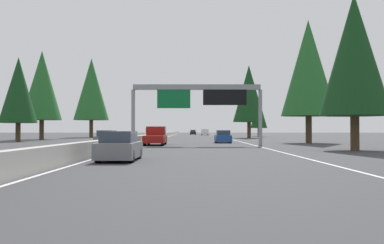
{
  "coord_description": "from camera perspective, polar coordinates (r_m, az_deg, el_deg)",
  "views": [
    {
      "loc": [
        -3.07,
        -5.44,
        1.55
      ],
      "look_at": [
        50.28,
        -5.39,
        2.48
      ],
      "focal_mm": 40.72,
      "sensor_mm": 36.0,
      "label": 1
    }
  ],
  "objects": [
    {
      "name": "ground_plane",
      "position": [
        63.33,
        -4.88,
        -2.4
      ],
      "size": [
        320.0,
        320.0,
        0.0
      ],
      "primitive_type": "plane",
      "color": "#38383A"
    },
    {
      "name": "median_barrier",
      "position": [
        83.28,
        -3.9,
        -1.76
      ],
      "size": [
        180.0,
        0.56,
        0.9
      ],
      "primitive_type": "cube",
      "color": "#ADAAA3",
      "rests_on": "ground"
    },
    {
      "name": "shoulder_stripe_right",
      "position": [
        73.34,
        4.81,
        -2.2
      ],
      "size": [
        160.0,
        0.16,
        0.01
      ],
      "primitive_type": "cube",
      "color": "silver",
      "rests_on": "ground"
    },
    {
      "name": "shoulder_stripe_median",
      "position": [
        73.27,
        -4.02,
        -2.21
      ],
      "size": [
        160.0,
        0.16,
        0.01
      ],
      "primitive_type": "cube",
      "color": "silver",
      "rests_on": "ground"
    },
    {
      "name": "sign_gantry_overhead",
      "position": [
        42.15,
        0.87,
        3.3
      ],
      "size": [
        0.5,
        12.68,
        5.92
      ],
      "color": "gray",
      "rests_on": "ground"
    },
    {
      "name": "sedan_far_center",
      "position": [
        22.0,
        -9.47,
        -3.24
      ],
      "size": [
        4.4,
        1.8,
        1.47
      ],
      "color": "slate",
      "rests_on": "ground"
    },
    {
      "name": "pickup_mid_left",
      "position": [
        43.91,
        -4.78,
        -1.83
      ],
      "size": [
        5.6,
        2.0,
        1.86
      ],
      "color": "maroon",
      "rests_on": "ground"
    },
    {
      "name": "sedan_far_left",
      "position": [
        51.28,
        4.07,
        -1.97
      ],
      "size": [
        4.4,
        1.8,
        1.47
      ],
      "color": "#1E4793",
      "rests_on": "ground"
    },
    {
      "name": "sedan_near_right",
      "position": [
        130.37,
        0.13,
        -1.38
      ],
      "size": [
        4.4,
        1.8,
        1.47
      ],
      "color": "black",
      "rests_on": "ground"
    },
    {
      "name": "minivan_distant_b",
      "position": [
        122.08,
        1.7,
        -1.28
      ],
      "size": [
        5.0,
        1.95,
        1.69
      ],
      "color": "white",
      "rests_on": "ground"
    },
    {
      "name": "oncoming_near",
      "position": [
        43.92,
        -11.05,
        -2.11
      ],
      "size": [
        4.4,
        1.8,
        1.47
      ],
      "rotation": [
        0.0,
        0.0,
        3.14
      ],
      "color": "slate",
      "rests_on": "ground"
    },
    {
      "name": "conifer_right_near",
      "position": [
        34.9,
        20.49,
        8.25
      ],
      "size": [
        5.15,
        5.15,
        11.71
      ],
      "color": "#4C3823",
      "rests_on": "ground"
    },
    {
      "name": "conifer_right_mid",
      "position": [
        51.91,
        15.0,
        6.85
      ],
      "size": [
        6.23,
        6.23,
        14.16
      ],
      "color": "#4C3823",
      "rests_on": "ground"
    },
    {
      "name": "conifer_right_far",
      "position": [
        81.5,
        7.47,
        3.71
      ],
      "size": [
        5.96,
        5.96,
        13.54
      ],
      "color": "#4C3823",
      "rests_on": "ground"
    },
    {
      "name": "conifer_right_distant",
      "position": [
        99.51,
        8.74,
        1.13
      ],
      "size": [
        3.8,
        3.8,
        8.64
      ],
      "color": "#4C3823",
      "rests_on": "ground"
    },
    {
      "name": "conifer_left_near",
      "position": [
        61.07,
        -21.79,
        3.89
      ],
      "size": [
        4.84,
        4.84,
        10.99
      ],
      "color": "#4C3823",
      "rests_on": "ground"
    },
    {
      "name": "conifer_left_mid",
      "position": [
        72.13,
        -19.06,
        4.55
      ],
      "size": [
        6.12,
        6.12,
        13.91
      ],
      "color": "#4C3823",
      "rests_on": "ground"
    },
    {
      "name": "conifer_left_far",
      "position": [
        88.67,
        -13.05,
        4.2
      ],
      "size": [
        6.9,
        6.9,
        15.69
      ],
      "color": "#4C3823",
      "rests_on": "ground"
    }
  ]
}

